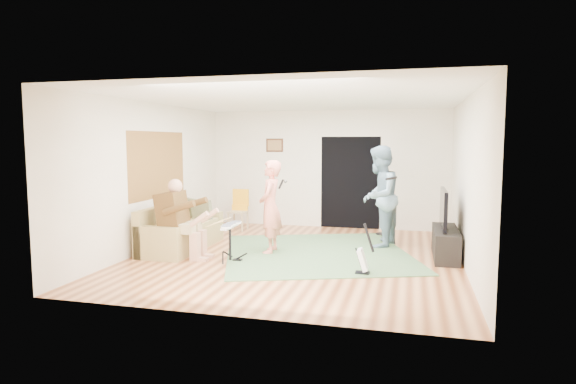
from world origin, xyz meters
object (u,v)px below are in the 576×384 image
(singer, at_px, (270,207))
(television, at_px, (444,209))
(torchiere_lamp, at_px, (385,176))
(tv_cabinet, at_px, (445,243))
(drum_kit, at_px, (230,244))
(sofa, at_px, (178,234))
(guitarist, at_px, (379,197))
(guitar_spare, at_px, (363,260))
(dining_chair, at_px, (239,215))

(singer, height_order, television, singer)
(torchiere_lamp, height_order, tv_cabinet, torchiere_lamp)
(drum_kit, distance_m, tv_cabinet, 3.68)
(sofa, bearing_deg, torchiere_lamp, 32.00)
(tv_cabinet, height_order, television, television)
(guitarist, relative_size, tv_cabinet, 1.37)
(drum_kit, distance_m, television, 3.68)
(guitar_spare, height_order, dining_chair, dining_chair)
(singer, bearing_deg, sofa, -91.82)
(sofa, bearing_deg, dining_chair, 78.30)
(singer, relative_size, guitarist, 0.87)
(tv_cabinet, bearing_deg, television, -180.00)
(television, bearing_deg, dining_chair, 159.71)
(guitar_spare, bearing_deg, tv_cabinet, 47.75)
(tv_cabinet, distance_m, television, 0.60)
(sofa, height_order, torchiere_lamp, torchiere_lamp)
(drum_kit, bearing_deg, guitar_spare, -6.61)
(torchiere_lamp, bearing_deg, guitarist, -91.42)
(drum_kit, relative_size, guitar_spare, 0.83)
(torchiere_lamp, xyz_separation_m, dining_chair, (-3.21, -0.20, -0.93))
(television, bearing_deg, singer, -172.53)
(guitar_spare, xyz_separation_m, dining_chair, (-3.09, 2.99, 0.10))
(sofa, xyz_separation_m, singer, (1.77, 0.10, 0.56))
(singer, height_order, torchiere_lamp, torchiere_lamp)
(guitarist, bearing_deg, television, 74.98)
(singer, relative_size, guitar_spare, 2.14)
(tv_cabinet, bearing_deg, sofa, -174.21)
(sofa, height_order, television, television)
(sofa, bearing_deg, drum_kit, -26.75)
(singer, xyz_separation_m, guitar_spare, (1.75, -1.01, -0.61))
(drum_kit, xyz_separation_m, dining_chair, (-0.86, 2.73, 0.04))
(drum_kit, xyz_separation_m, tv_cabinet, (3.50, 1.14, -0.03))
(guitar_spare, distance_m, tv_cabinet, 1.88)
(dining_chair, bearing_deg, guitarist, -14.93)
(singer, relative_size, tv_cabinet, 1.19)
(torchiere_lamp, relative_size, tv_cabinet, 1.31)
(drum_kit, xyz_separation_m, guitarist, (2.32, 1.76, 0.67))
(singer, relative_size, dining_chair, 1.82)
(guitarist, xyz_separation_m, dining_chair, (-3.18, 0.97, -0.63))
(singer, xyz_separation_m, dining_chair, (-1.34, 1.98, -0.51))
(guitar_spare, height_order, tv_cabinet, guitar_spare)
(tv_cabinet, bearing_deg, guitar_spare, -132.25)
(drum_kit, height_order, singer, singer)
(torchiere_lamp, relative_size, dining_chair, 2.01)
(sofa, xyz_separation_m, guitarist, (3.61, 1.11, 0.69))
(singer, bearing_deg, tv_cabinet, 92.42)
(sofa, relative_size, dining_chair, 2.21)
(sofa, xyz_separation_m, television, (4.74, 0.49, 0.58))
(singer, xyz_separation_m, tv_cabinet, (3.02, 0.39, -0.58))
(torchiere_lamp, bearing_deg, dining_chair, -176.48)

